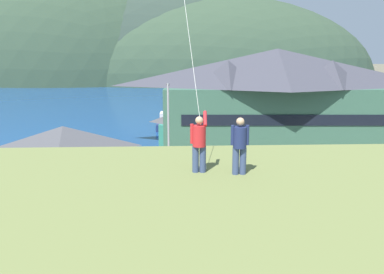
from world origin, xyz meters
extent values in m
plane|color=#66604C|center=(0.00, 0.00, 0.00)|extent=(600.00, 600.00, 0.00)
cube|color=gray|center=(0.00, 5.00, 0.05)|extent=(40.00, 20.00, 0.10)
cube|color=navy|center=(0.00, 60.00, 0.01)|extent=(360.00, 84.00, 0.03)
ellipsoid|color=#334733|center=(-39.54, 118.74, 0.00)|extent=(93.47, 51.65, 77.59)
ellipsoid|color=#2D3D33|center=(-6.74, 120.37, 0.00)|extent=(113.87, 51.23, 67.35)
ellipsoid|color=#334733|center=(10.74, 118.99, 0.00)|extent=(116.04, 58.71, 58.82)
cube|color=#38604C|center=(8.94, 21.01, 3.32)|extent=(24.45, 9.89, 6.65)
cube|color=black|center=(8.74, 16.54, 3.66)|extent=(20.46, 0.96, 1.10)
pyramid|color=#3D3D47|center=(8.94, 21.01, 8.64)|extent=(25.93, 10.84, 3.99)
pyramid|color=#3D3D47|center=(3.45, 19.69, 8.06)|extent=(5.08, 5.08, 2.79)
pyramid|color=#3D3D47|center=(14.28, 19.23, 8.06)|extent=(5.08, 5.08, 2.79)
cube|color=#756B5B|center=(-9.64, 4.76, 1.95)|extent=(7.45, 5.35, 3.90)
pyramid|color=#47474C|center=(-9.64, 4.76, 4.68)|extent=(8.06, 5.87, 1.55)
cube|color=black|center=(-9.33, 2.53, 1.36)|extent=(1.10, 0.21, 2.73)
cube|color=#338475|center=(-1.24, 20.16, 1.45)|extent=(5.18, 4.33, 2.89)
pyramid|color=#47474C|center=(-1.24, 20.16, 3.58)|extent=(5.60, 4.75, 1.38)
cube|color=black|center=(-1.40, 18.17, 1.01)|extent=(1.10, 0.15, 2.03)
cube|color=#70604C|center=(0.37, 33.77, 0.35)|extent=(3.20, 14.67, 0.70)
cube|color=navy|center=(-3.24, 32.56, 0.45)|extent=(2.75, 7.90, 0.90)
cube|color=navy|center=(-3.24, 32.56, 0.98)|extent=(2.67, 7.67, 0.16)
cube|color=silver|center=(-3.25, 31.97, 1.61)|extent=(1.83, 2.40, 1.10)
cube|color=#A8A399|center=(3.79, 37.95, 0.45)|extent=(2.36, 6.83, 0.90)
cube|color=#B7B2A8|center=(3.79, 37.95, 0.98)|extent=(2.29, 6.63, 0.16)
cube|color=silver|center=(3.78, 37.44, 1.61)|extent=(1.57, 2.07, 1.10)
cylinder|color=black|center=(-12.78, 2.09, 0.42)|extent=(0.65, 0.27, 0.64)
cube|color=#236633|center=(8.26, 5.38, 0.82)|extent=(4.33, 2.12, 0.80)
cube|color=#1E562B|center=(8.41, 5.37, 1.57)|extent=(2.22, 1.76, 0.70)
cube|color=black|center=(8.41, 5.37, 1.54)|extent=(2.26, 1.79, 0.32)
cylinder|color=black|center=(6.97, 6.40, 0.42)|extent=(0.65, 0.27, 0.64)
cylinder|color=black|center=(6.83, 4.57, 0.42)|extent=(0.65, 0.27, 0.64)
cylinder|color=black|center=(9.69, 6.19, 0.42)|extent=(0.65, 0.27, 0.64)
cylinder|color=black|center=(9.55, 4.36, 0.42)|extent=(0.65, 0.27, 0.64)
cube|color=navy|center=(-1.72, -0.39, 0.82)|extent=(4.29, 2.01, 0.80)
cube|color=navy|center=(-1.87, -0.39, 1.57)|extent=(2.18, 1.71, 0.70)
cube|color=black|center=(-1.87, -0.39, 1.54)|extent=(2.22, 1.74, 0.32)
cylinder|color=black|center=(-0.31, -1.23, 0.42)|extent=(0.65, 0.25, 0.64)
cylinder|color=black|center=(-0.40, 0.60, 0.42)|extent=(0.65, 0.25, 0.64)
cylinder|color=black|center=(-3.03, -1.37, 0.42)|extent=(0.65, 0.25, 0.64)
cylinder|color=black|center=(-3.13, 0.46, 0.42)|extent=(0.65, 0.25, 0.64)
cube|color=silver|center=(3.46, 5.84, 0.82)|extent=(4.28, 2.00, 0.80)
cube|color=beige|center=(3.31, 5.85, 1.57)|extent=(2.18, 1.70, 0.70)
cube|color=black|center=(3.31, 5.85, 1.54)|extent=(2.22, 1.73, 0.32)
cylinder|color=black|center=(4.77, 4.86, 0.42)|extent=(0.65, 0.25, 0.64)
cylinder|color=black|center=(4.86, 6.69, 0.42)|extent=(0.65, 0.25, 0.64)
cylinder|color=black|center=(2.05, 4.99, 0.42)|extent=(0.65, 0.25, 0.64)
cylinder|color=black|center=(2.14, 6.82, 0.42)|extent=(0.65, 0.25, 0.64)
cylinder|color=black|center=(9.84, -0.31, 0.42)|extent=(0.65, 0.27, 0.64)
cylinder|color=black|center=(9.71, 1.53, 0.42)|extent=(0.65, 0.27, 0.64)
cube|color=red|center=(-4.34, 7.26, 0.82)|extent=(4.31, 2.08, 0.80)
cube|color=#B11A15|center=(-4.49, 7.27, 1.57)|extent=(2.20, 1.74, 0.70)
cube|color=black|center=(-4.49, 7.27, 1.54)|extent=(2.25, 1.77, 0.32)
cylinder|color=black|center=(-3.04, 6.25, 0.42)|extent=(0.65, 0.26, 0.64)
cylinder|color=black|center=(-2.92, 8.08, 0.42)|extent=(0.65, 0.26, 0.64)
cylinder|color=black|center=(-5.76, 6.44, 0.42)|extent=(0.65, 0.26, 0.64)
cylinder|color=black|center=(-5.64, 8.27, 0.42)|extent=(0.65, 0.26, 0.64)
cube|color=slate|center=(3.14, -0.18, 0.82)|extent=(4.35, 2.19, 0.80)
cube|color=#5B5B5F|center=(2.99, -0.20, 1.57)|extent=(2.24, 1.79, 0.70)
cube|color=black|center=(2.99, -0.20, 1.54)|extent=(2.29, 1.83, 0.32)
cylinder|color=black|center=(4.58, -0.97, 0.42)|extent=(0.66, 0.28, 0.64)
cylinder|color=black|center=(4.41, 0.86, 0.42)|extent=(0.66, 0.28, 0.64)
cylinder|color=black|center=(1.86, -1.22, 0.42)|extent=(0.66, 0.28, 0.64)
cylinder|color=black|center=(1.69, 0.60, 0.42)|extent=(0.66, 0.28, 0.64)
cylinder|color=#ADADB2|center=(-2.65, 10.50, 3.95)|extent=(0.16, 0.16, 7.71)
cube|color=#4C4C51|center=(-2.65, 10.85, 7.71)|extent=(0.24, 0.70, 0.20)
cylinder|color=#384770|center=(-1.47, -9.80, 7.12)|extent=(0.20, 0.20, 0.82)
cylinder|color=#384770|center=(-1.25, -9.81, 7.12)|extent=(0.20, 0.20, 0.82)
cylinder|color=red|center=(-1.36, -9.81, 7.85)|extent=(0.40, 0.40, 0.64)
sphere|color=tan|center=(-1.36, -9.81, 8.33)|extent=(0.24, 0.24, 0.24)
cylinder|color=red|center=(-1.17, -9.64, 8.35)|extent=(0.14, 0.56, 0.43)
cylinder|color=red|center=(-1.58, -9.80, 7.92)|extent=(0.11, 0.11, 0.60)
cylinder|color=#384770|center=(-0.27, -10.06, 7.12)|extent=(0.20, 0.20, 0.82)
cylinder|color=#384770|center=(-0.05, -10.06, 7.12)|extent=(0.20, 0.20, 0.82)
cylinder|color=navy|center=(-0.16, -10.06, 7.85)|extent=(0.40, 0.40, 0.64)
sphere|color=tan|center=(-0.16, -10.06, 8.33)|extent=(0.24, 0.24, 0.24)
cylinder|color=navy|center=(-0.38, -10.06, 7.92)|extent=(0.11, 0.11, 0.60)
cylinder|color=navy|center=(0.06, -10.06, 7.92)|extent=(0.11, 0.11, 0.60)
camera|label=1|loc=(-2.09, -21.38, 10.36)|focal=36.69mm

